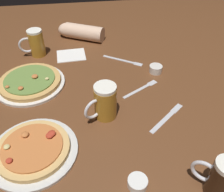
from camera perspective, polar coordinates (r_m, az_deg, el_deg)
name	(u,v)px	position (r m, az deg, el deg)	size (l,w,h in m)	color
ground_plane	(112,102)	(1.06, 0.00, -1.44)	(2.40, 2.40, 0.03)	brown
pizza_plate_near	(33,150)	(0.89, -18.01, -11.88)	(0.30, 0.30, 0.05)	silver
pizza_plate_far	(30,82)	(1.18, -18.64, 3.13)	(0.31, 0.31, 0.05)	silver
beer_mug_dark	(36,43)	(1.37, -17.47, 11.75)	(0.13, 0.08, 0.14)	#B27A23
beer_mug_amber	(105,102)	(0.93, -1.77, -1.43)	(0.13, 0.10, 0.15)	#B27A23
beer_mug_pale	(220,178)	(0.79, 24.02, -17.20)	(0.11, 0.10, 0.14)	black
ramekin_sauce	(156,69)	(1.22, 10.22, 6.27)	(0.06, 0.06, 0.04)	silver
ramekin_butter	(138,183)	(0.79, 6.01, -19.56)	(0.06, 0.06, 0.03)	white
napkin_folded	(71,55)	(1.36, -9.58, 9.47)	(0.15, 0.13, 0.01)	white
fork_left	(141,89)	(1.11, 6.87, 1.76)	(0.18, 0.12, 0.01)	silver
knife_right	(167,117)	(0.99, 12.78, -4.94)	(0.18, 0.15, 0.01)	silver
fork_spare	(123,60)	(1.30, 2.70, 8.36)	(0.20, 0.13, 0.01)	silver
diner_arm	(80,32)	(1.51, -7.61, 14.75)	(0.28, 0.18, 0.09)	beige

